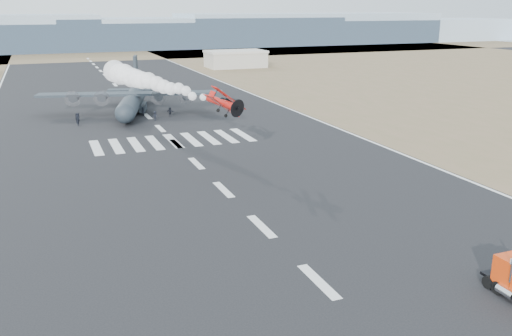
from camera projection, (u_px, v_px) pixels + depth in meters
ground at (319, 281)px, 42.71m from camera, size 500.00×500.00×0.00m
scrub_far at (83, 54)px, 247.71m from camera, size 500.00×80.00×0.00m
runway_markings at (160, 128)px, 96.19m from camera, size 60.00×260.00×0.01m
ridge_seg_d at (77, 36)px, 272.59m from camera, size 150.00×50.00×13.00m
ridge_seg_e at (201, 32)px, 295.14m from camera, size 150.00×50.00×15.00m
ridge_seg_f at (308, 28)px, 317.68m from camera, size 150.00×50.00×17.00m
ridge_seg_g at (400, 30)px, 341.09m from camera, size 150.00×50.00×13.00m
hangar_right at (236, 59)px, 191.71m from camera, size 20.50×12.50×5.90m
aerobatic_biplane at (223, 103)px, 68.43m from camera, size 5.50×5.95×4.81m
smoke_trail at (131, 76)px, 92.12m from camera, size 10.30×36.23×4.04m
transport_aircraft at (133, 99)px, 110.03m from camera, size 36.23×29.60×10.57m
support_vehicle at (230, 101)px, 120.08m from camera, size 5.32×3.88×1.34m
crew_a at (78, 121)px, 98.13m from camera, size 0.79×0.85×1.88m
crew_b at (130, 117)px, 101.54m from camera, size 1.04×0.99×1.84m
crew_c at (155, 116)px, 102.75m from camera, size 1.22×0.69×1.78m
crew_d at (76, 118)px, 100.44m from camera, size 0.62×1.11×1.83m
crew_e at (78, 117)px, 102.29m from camera, size 0.83×0.89×1.55m
crew_f at (170, 112)px, 106.51m from camera, size 1.62×1.52×1.82m
crew_g at (122, 112)px, 106.66m from camera, size 0.70×0.61×1.67m
crew_h at (142, 112)px, 106.77m from camera, size 0.86×0.99×1.74m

